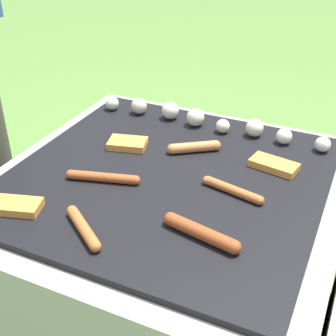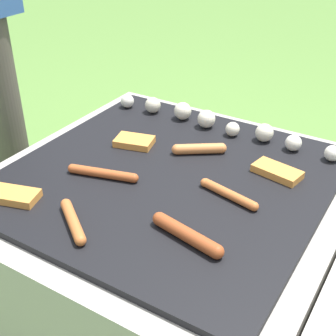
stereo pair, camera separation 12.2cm
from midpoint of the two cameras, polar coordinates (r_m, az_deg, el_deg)
ground_plane at (r=1.52m, az=-2.39°, el=-15.35°), size 14.00×14.00×0.00m
grill at (r=1.36m, az=-2.59°, el=-8.94°), size 0.90×0.90×0.45m
sausage_back_left at (r=1.06m, az=-13.61°, el=-7.21°), size 0.14×0.11×0.03m
sausage_front_right at (r=1.22m, az=-10.82°, el=-1.20°), size 0.19×0.07×0.02m
sausage_front_center at (r=1.33m, az=0.59°, el=2.49°), size 0.13×0.10×0.03m
sausage_back_center at (r=1.15m, az=4.89°, el=-2.77°), size 0.17×0.05×0.02m
sausage_mid_right at (r=1.01m, az=0.58°, el=-8.00°), size 0.19×0.06×0.03m
bread_slice_center at (r=1.27m, az=10.14°, el=0.29°), size 0.14×0.08×0.02m
bread_slice_right at (r=1.37m, az=-7.51°, el=2.91°), size 0.12×0.10×0.02m
bread_slice_left at (r=1.17m, az=-21.09°, el=-4.43°), size 0.14×0.10×0.02m
mushroom_row at (r=1.47m, az=1.95°, el=5.91°), size 0.74×0.07×0.06m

